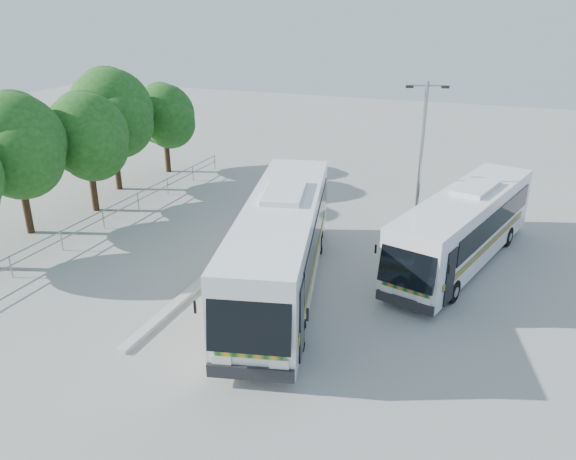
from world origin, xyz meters
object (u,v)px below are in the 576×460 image
at_px(tree_far_b, 16,144).
at_px(tree_far_d, 112,111).
at_px(tree_far_c, 87,135).
at_px(coach_main, 281,243).
at_px(lamppost, 421,158).
at_px(tree_far_e, 165,115).
at_px(coach_adjacent, 464,226).

bearing_deg(tree_far_b, tree_far_d, 92.23).
bearing_deg(tree_far_c, coach_main, -20.63).
xyz_separation_m(tree_far_b, lamppost, (18.17, 5.56, -0.36)).
distance_m(tree_far_b, tree_far_e, 12.13).
height_order(tree_far_e, coach_adjacent, tree_far_e).
relative_size(tree_far_c, tree_far_e, 1.10).
height_order(tree_far_b, coach_adjacent, tree_far_b).
height_order(tree_far_e, coach_main, tree_far_e).
bearing_deg(lamppost, coach_adjacent, -48.80).
bearing_deg(coach_adjacent, tree_far_c, -163.75).
relative_size(tree_far_b, coach_adjacent, 0.60).
height_order(tree_far_c, coach_adjacent, tree_far_c).
bearing_deg(tree_far_e, lamppost, -20.19).
xyz_separation_m(tree_far_b, tree_far_c, (0.89, 3.90, -0.31)).
xyz_separation_m(tree_far_c, lamppost, (17.27, 1.66, -0.05)).
xyz_separation_m(tree_far_e, coach_adjacent, (20.07, -7.97, -2.14)).
xyz_separation_m(tree_far_b, coach_adjacent, (20.46, 4.13, -2.82)).
distance_m(tree_far_d, lamppost, 18.58).
bearing_deg(tree_far_d, tree_far_b, -87.77).
relative_size(coach_main, coach_adjacent, 1.15).
bearing_deg(tree_far_e, coach_adjacent, -21.65).
distance_m(tree_far_c, coach_main, 14.14).
bearing_deg(tree_far_d, tree_far_c, -72.17).
bearing_deg(tree_far_e, coach_main, -44.03).
bearing_deg(tree_far_b, coach_main, -4.17).
distance_m(tree_far_d, tree_far_e, 4.65).
bearing_deg(tree_far_e, tree_far_d, -98.63).
distance_m(coach_main, lamppost, 8.12).
relative_size(tree_far_d, coach_adjacent, 0.63).
bearing_deg(lamppost, tree_far_d, 156.87).
height_order(tree_far_c, coach_main, tree_far_c).
height_order(tree_far_e, lamppost, lamppost).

